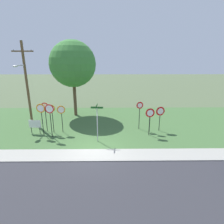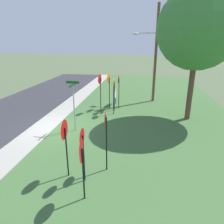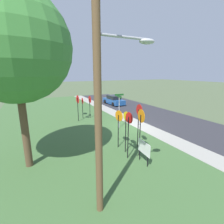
# 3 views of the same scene
# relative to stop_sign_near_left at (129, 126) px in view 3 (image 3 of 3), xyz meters

# --- Properties ---
(ground_plane) EXTENTS (160.00, 160.00, 0.00)m
(ground_plane) POSITION_rel_stop_sign_near_left_xyz_m (4.64, -3.49, -1.99)
(ground_plane) COLOR #4C5B3D
(road_asphalt) EXTENTS (44.00, 6.40, 0.01)m
(road_asphalt) POSITION_rel_stop_sign_near_left_xyz_m (4.64, -8.29, -1.98)
(road_asphalt) COLOR #2D2D33
(road_asphalt) RESTS_ON ground_plane
(sidewalk_strip) EXTENTS (44.00, 1.60, 0.06)m
(sidewalk_strip) POSITION_rel_stop_sign_near_left_xyz_m (4.64, -4.29, -1.96)
(sidewalk_strip) COLOR #99968C
(sidewalk_strip) RESTS_ON ground_plane
(grass_median) EXTENTS (44.00, 12.00, 0.04)m
(grass_median) POSITION_rel_stop_sign_near_left_xyz_m (4.64, 2.51, -1.97)
(grass_median) COLOR #3D6033
(grass_median) RESTS_ON ground_plane
(stop_sign_near_left) EXTENTS (0.64, 0.10, 2.73)m
(stop_sign_near_left) POSITION_rel_stop_sign_near_left_xyz_m (0.00, 0.00, 0.00)
(stop_sign_near_left) COLOR black
(stop_sign_near_left) RESTS_ON grass_median
(stop_sign_near_right) EXTENTS (0.61, 0.11, 2.58)m
(stop_sign_near_right) POSITION_rel_stop_sign_near_left_xyz_m (0.69, -0.27, -0.11)
(stop_sign_near_right) COLOR black
(stop_sign_near_right) RESTS_ON grass_median
(stop_sign_far_left) EXTENTS (0.75, 0.13, 2.89)m
(stop_sign_far_left) POSITION_rel_stop_sign_near_left_xyz_m (0.88, -1.32, 0.17)
(stop_sign_far_left) COLOR black
(stop_sign_far_left) RESTS_ON grass_median
(stop_sign_far_center) EXTENTS (0.77, 0.13, 2.81)m
(stop_sign_far_center) POSITION_rel_stop_sign_near_left_xyz_m (-0.04, -0.79, 0.11)
(stop_sign_far_center) COLOR black
(stop_sign_far_center) RESTS_ON grass_median
(stop_sign_far_right) EXTENTS (0.70, 0.16, 2.49)m
(stop_sign_far_right) POSITION_rel_stop_sign_near_left_xyz_m (1.49, -0.20, -0.14)
(stop_sign_far_right) COLOR black
(stop_sign_far_right) RESTS_ON grass_median
(yield_sign_near_left) EXTENTS (0.78, 0.11, 2.42)m
(yield_sign_near_left) POSITION_rel_stop_sign_near_left_xyz_m (9.21, -0.96, -0.14)
(yield_sign_near_left) COLOR black
(yield_sign_near_left) RESTS_ON grass_median
(yield_sign_near_right) EXTENTS (0.83, 0.15, 2.30)m
(yield_sign_near_right) POSITION_rel_stop_sign_near_left_xyz_m (10.38, 0.05, -0.24)
(yield_sign_near_right) COLOR black
(yield_sign_near_right) RESTS_ON grass_median
(yield_sign_far_left) EXTENTS (0.64, 0.12, 2.65)m
(yield_sign_far_left) POSITION_rel_stop_sign_near_left_xyz_m (8.58, 0.52, 0.01)
(yield_sign_far_left) COLOR black
(yield_sign_far_left) RESTS_ON grass_median
(yield_sign_far_right) EXTENTS (0.66, 0.10, 2.22)m
(yield_sign_far_right) POSITION_rel_stop_sign_near_left_xyz_m (9.42, -0.21, -0.31)
(yield_sign_far_right) COLOR black
(yield_sign_far_right) RESTS_ON grass_median
(street_name_post) EXTENTS (0.96, 0.81, 3.05)m
(street_name_post) POSITION_rel_stop_sign_near_left_xyz_m (4.80, -2.09, -0.14)
(street_name_post) COLOR #9EA0A8
(street_name_post) RESTS_ON grass_median
(utility_pole) EXTENTS (2.10, 2.16, 8.16)m
(utility_pole) POSITION_rel_stop_sign_near_left_xyz_m (-2.66, 2.73, 2.47)
(utility_pole) COLOR brown
(utility_pole) RESTS_ON grass_median
(notice_board) EXTENTS (1.10, 0.12, 1.25)m
(notice_board) POSITION_rel_stop_sign_near_left_xyz_m (-0.86, -0.44, -1.12)
(notice_board) COLOR black
(notice_board) RESTS_ON grass_median
(oak_tree_left) EXTENTS (5.15, 5.15, 8.53)m
(oak_tree_left) POSITION_rel_stop_sign_near_left_xyz_m (1.68, 5.12, 3.99)
(oak_tree_left) COLOR brown
(oak_tree_left) RESTS_ON grass_median
(parked_sedan_distant) EXTENTS (4.39, 1.99, 1.39)m
(parked_sedan_distant) POSITION_rel_stop_sign_near_left_xyz_m (15.08, -6.89, -1.34)
(parked_sedan_distant) COLOR #1E4C8C
(parked_sedan_distant) RESTS_ON road_asphalt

